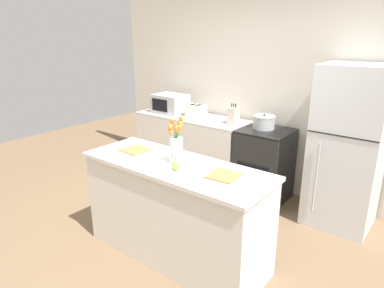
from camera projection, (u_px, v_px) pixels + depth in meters
name	position (u px, v px, depth m)	size (l,w,h in m)	color
ground_plane	(176.00, 254.00, 3.33)	(10.00, 10.00, 0.00)	brown
back_wall	(275.00, 90.00, 4.41)	(5.20, 0.08, 2.70)	silver
kitchen_island	(175.00, 211.00, 3.18)	(1.80, 0.66, 0.94)	silver
back_counter	(192.00, 147.00, 5.01)	(1.68, 0.60, 0.92)	silver
stove_range	(264.00, 165.00, 4.33)	(0.60, 0.61, 0.92)	black
refrigerator	(347.00, 148.00, 3.64)	(0.68, 0.67, 1.76)	silver
flower_vase	(176.00, 146.00, 3.00)	(0.14, 0.17, 0.42)	silver
pear_figurine	(176.00, 165.00, 2.88)	(0.07, 0.07, 0.12)	#9EBC47
plate_setting_left	(136.00, 151.00, 3.34)	(0.36, 0.36, 0.02)	beige
plate_setting_right	(224.00, 176.00, 2.74)	(0.36, 0.36, 0.02)	beige
toaster	(196.00, 111.00, 4.83)	(0.28, 0.18, 0.17)	silver
cooking_pot	(264.00, 122.00, 4.22)	(0.27, 0.27, 0.19)	#B2B5B7
microwave	(170.00, 104.00, 5.06)	(0.48, 0.37, 0.27)	#B7BABC
knife_block	(233.00, 116.00, 4.42)	(0.10, 0.14, 0.27)	beige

